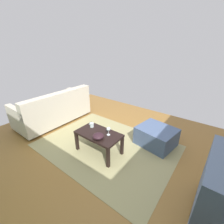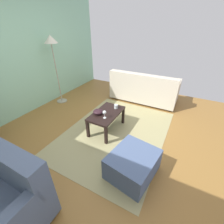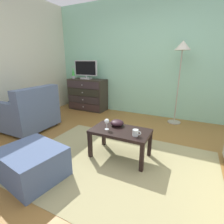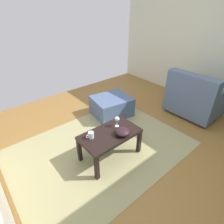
{
  "view_description": "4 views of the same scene",
  "coord_description": "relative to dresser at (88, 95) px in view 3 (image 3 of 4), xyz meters",
  "views": [
    {
      "loc": [
        -1.42,
        1.75,
        1.91
      ],
      "look_at": [
        0.04,
        -0.18,
        0.81
      ],
      "focal_mm": 24.57,
      "sensor_mm": 36.0,
      "label": 1
    },
    {
      "loc": [
        -2.03,
        -1.29,
        1.98
      ],
      "look_at": [
        0.1,
        -0.16,
        0.53
      ],
      "focal_mm": 24.17,
      "sensor_mm": 36.0,
      "label": 2
    },
    {
      "loc": [
        1.04,
        -1.98,
        1.36
      ],
      "look_at": [
        0.14,
        -0.14,
        0.71
      ],
      "focal_mm": 26.88,
      "sensor_mm": 36.0,
      "label": 3
    },
    {
      "loc": [
        1.43,
        1.52,
        1.94
      ],
      "look_at": [
        0.07,
        -0.09,
        0.66
      ],
      "focal_mm": 29.01,
      "sensor_mm": 36.0,
      "label": 4
    }
  ],
  "objects": [
    {
      "name": "wine_glass",
      "position": [
        1.61,
        -1.92,
        0.11
      ],
      "size": [
        0.07,
        0.07,
        0.16
      ],
      "color": "silver",
      "rests_on": "coffee_table"
    },
    {
      "name": "area_rug",
      "position": [
        1.8,
        -2.07,
        -0.42
      ],
      "size": [
        2.6,
        1.9,
        0.01
      ],
      "primitive_type": "cube",
      "color": "tan",
      "rests_on": "ground_plane"
    },
    {
      "name": "ground_plane",
      "position": [
        1.6,
        -1.87,
        -0.45
      ],
      "size": [
        5.64,
        4.85,
        0.05
      ],
      "primitive_type": "cube",
      "color": "olive"
    },
    {
      "name": "ottoman",
      "position": [
        1.04,
        -2.73,
        -0.24
      ],
      "size": [
        0.79,
        0.7,
        0.37
      ],
      "primitive_type": "cube",
      "rotation": [
        0.0,
        0.0,
        -0.16
      ],
      "color": "#4B5D83",
      "rests_on": "ground_plane"
    },
    {
      "name": "lava_lamp",
      "position": [
        -0.42,
        -0.04,
        0.57
      ],
      "size": [
        0.09,
        0.09,
        0.33
      ],
      "color": "#B7B7BC",
      "rests_on": "dresser"
    },
    {
      "name": "armchair",
      "position": [
        -0.22,
        -1.71,
        -0.07
      ],
      "size": [
        0.8,
        0.93,
        0.87
      ],
      "color": "#332319",
      "rests_on": "ground_plane"
    },
    {
      "name": "dresser",
      "position": [
        0.0,
        0.0,
        0.0
      ],
      "size": [
        1.05,
        0.49,
        0.85
      ],
      "color": "#322B23",
      "rests_on": "ground_plane"
    },
    {
      "name": "coffee_table",
      "position": [
        1.79,
        -1.85,
        -0.07
      ],
      "size": [
        0.82,
        0.47,
        0.42
      ],
      "color": "black",
      "rests_on": "ground_plane"
    },
    {
      "name": "mug",
      "position": [
        2.04,
        -1.94,
        0.03
      ],
      "size": [
        0.11,
        0.08,
        0.08
      ],
      "color": "silver",
      "rests_on": "coffee_table"
    },
    {
      "name": "standing_lamp",
      "position": [
        2.34,
        -0.05,
        1.05
      ],
      "size": [
        0.32,
        0.32,
        1.72
      ],
      "color": "#A59E8C",
      "rests_on": "ground_plane"
    },
    {
      "name": "bowl_decorative",
      "position": [
        1.68,
        -1.73,
        0.03
      ],
      "size": [
        0.2,
        0.2,
        0.09
      ],
      "primitive_type": "ellipsoid",
      "color": "black",
      "rests_on": "coffee_table"
    },
    {
      "name": "tv",
      "position": [
        -0.04,
        0.02,
        0.68
      ],
      "size": [
        0.69,
        0.18,
        0.49
      ],
      "color": "silver",
      "rests_on": "dresser"
    },
    {
      "name": "wall_accent_rear",
      "position": [
        1.6,
        0.31,
        0.95
      ],
      "size": [
        5.64,
        0.12,
        2.75
      ],
      "primitive_type": "cube",
      "color": "#94CFAE",
      "rests_on": "ground_plane"
    }
  ]
}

